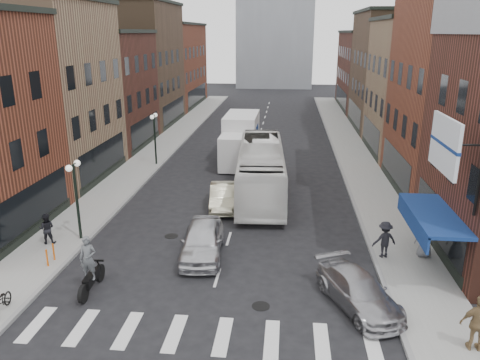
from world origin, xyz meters
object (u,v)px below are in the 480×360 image
at_px(motorcycle_rider, 89,266).
at_px(curb_car, 358,291).
at_px(bike_rack, 50,255).
at_px(ped_right_a, 385,239).
at_px(transit_bus, 261,169).
at_px(parked_bicycle, 1,303).
at_px(billboard_sign, 447,146).
at_px(ped_right_c, 425,238).
at_px(streetlamp_near, 75,186).
at_px(ped_right_b, 479,324).
at_px(ped_left_solo, 47,229).
at_px(sedan_left_near, 202,240).
at_px(box_truck, 240,139).
at_px(sedan_left_far, 223,196).
at_px(streetlamp_far, 154,129).

relative_size(motorcycle_rider, curb_car, 0.55).
bearing_deg(bike_rack, ped_right_a, 8.17).
bearing_deg(motorcycle_rider, bike_rack, 140.23).
xyz_separation_m(transit_bus, parked_bicycle, (-8.70, -14.75, -1.09)).
bearing_deg(billboard_sign, ped_right_c, 78.04).
distance_m(streetlamp_near, transit_bus, 11.89).
bearing_deg(parked_bicycle, transit_bus, 52.22).
xyz_separation_m(ped_right_b, ped_right_c, (0.13, 6.73, -0.08)).
relative_size(streetlamp_near, ped_right_a, 2.37).
height_order(ped_right_a, ped_right_c, ped_right_c).
height_order(parked_bicycle, ped_left_solo, ped_left_solo).
bearing_deg(ped_right_a, parked_bicycle, 5.76).
relative_size(transit_bus, ped_right_c, 6.64).
bearing_deg(bike_rack, ped_right_c, 8.11).
distance_m(sedan_left_near, ped_right_b, 11.79).
height_order(box_truck, transit_bus, box_truck).
bearing_deg(ped_right_a, ped_right_c, 171.18).
distance_m(curb_car, parked_bicycle, 13.36).
bearing_deg(curb_car, bike_rack, 147.80).
height_order(sedan_left_far, curb_car, sedan_left_far).
relative_size(box_truck, ped_right_c, 4.69).
height_order(sedan_left_near, ped_right_c, ped_right_c).
xyz_separation_m(motorcycle_rider, ped_right_c, (14.16, 4.36, -0.10)).
bearing_deg(ped_right_b, transit_bus, -59.33).
distance_m(ped_left_solo, ped_right_a, 16.15).
height_order(billboard_sign, transit_bus, billboard_sign).
bearing_deg(ped_right_b, parked_bicycle, 1.68).
distance_m(motorcycle_rider, ped_right_c, 14.82).
bearing_deg(ped_left_solo, transit_bus, -150.53).
bearing_deg(streetlamp_far, ped_right_c, -40.62).
bearing_deg(bike_rack, motorcycle_rider, -35.82).
relative_size(sedan_left_near, parked_bicycle, 2.88).
relative_size(sedan_left_far, ped_right_b, 2.18).
height_order(streetlamp_far, motorcycle_rider, streetlamp_far).
distance_m(streetlamp_far, ped_left_solo, 14.93).
distance_m(bike_rack, ped_left_solo, 2.31).
height_order(billboard_sign, sedan_left_near, billboard_sign).
relative_size(streetlamp_far, curb_car, 0.92).
bearing_deg(billboard_sign, transit_bus, 122.46).
xyz_separation_m(transit_bus, ped_right_c, (8.07, -8.41, -0.61)).
height_order(billboard_sign, box_truck, billboard_sign).
relative_size(sedan_left_far, parked_bicycle, 2.63).
bearing_deg(ped_left_solo, sedan_left_far, -154.21).
bearing_deg(ped_left_solo, parked_bicycle, 89.72).
distance_m(curb_car, ped_right_a, 4.42).
xyz_separation_m(sedan_left_far, ped_left_solo, (-7.84, -6.12, 0.22)).
xyz_separation_m(parked_bicycle, ped_right_c, (16.77, 6.35, 0.47)).
relative_size(streetlamp_far, bike_rack, 5.14).
bearing_deg(bike_rack, sedan_left_far, 50.37).
xyz_separation_m(box_truck, sedan_left_near, (-0.03, -17.16, -1.01)).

